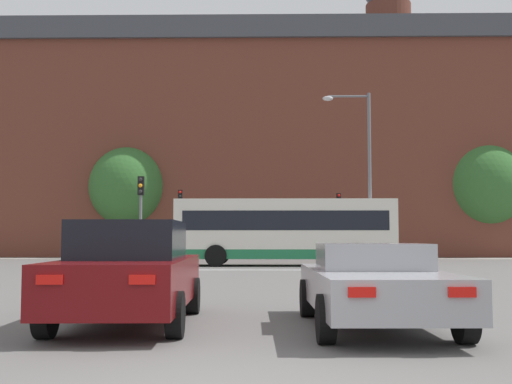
% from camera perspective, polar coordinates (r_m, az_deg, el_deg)
% --- Properties ---
extents(stop_line_strip, '(7.91, 0.30, 0.01)m').
position_cam_1_polar(stop_line_strip, '(26.52, 0.10, -6.94)').
color(stop_line_strip, silver).
rests_on(stop_line_strip, ground_plane).
extents(far_pavement, '(68.78, 2.50, 0.01)m').
position_cam_1_polar(far_pavement, '(40.05, 0.37, -5.94)').
color(far_pavement, gray).
rests_on(far_pavement, ground_plane).
extents(brick_civic_building, '(45.63, 15.09, 23.07)m').
position_cam_1_polar(brick_civic_building, '(50.22, -2.73, 3.96)').
color(brick_civic_building, brown).
rests_on(brick_civic_building, ground_plane).
extents(car_saloon_left, '(2.07, 4.60, 1.62)m').
position_cam_1_polar(car_saloon_left, '(10.34, -11.15, -7.04)').
color(car_saloon_left, '#600C0F').
rests_on(car_saloon_left, ground_plane).
extents(car_roadster_right, '(2.09, 4.59, 1.27)m').
position_cam_1_polar(car_roadster_right, '(9.93, 10.47, -8.11)').
color(car_roadster_right, '#9E9EA3').
rests_on(car_roadster_right, ground_plane).
extents(bus_crossing_lead, '(10.27, 2.68, 3.11)m').
position_cam_1_polar(bus_crossing_lead, '(30.46, 2.57, -3.42)').
color(bus_crossing_lead, silver).
rests_on(bus_crossing_lead, ground_plane).
extents(traffic_light_near_left, '(0.26, 0.31, 3.92)m').
position_cam_1_polar(traffic_light_near_left, '(27.46, -10.22, -1.26)').
color(traffic_light_near_left, slate).
rests_on(traffic_light_near_left, ground_plane).
extents(traffic_light_far_left, '(0.26, 0.31, 4.24)m').
position_cam_1_polar(traffic_light_far_left, '(39.60, -6.76, -1.82)').
color(traffic_light_far_left, slate).
rests_on(traffic_light_far_left, ground_plane).
extents(traffic_light_far_right, '(0.26, 0.31, 4.02)m').
position_cam_1_polar(traffic_light_far_right, '(39.53, 7.37, -2.00)').
color(traffic_light_far_right, slate).
rests_on(traffic_light_far_right, ground_plane).
extents(street_lamp_junction, '(2.25, 0.36, 8.10)m').
position_cam_1_polar(street_lamp_junction, '(30.32, 9.40, 2.74)').
color(street_lamp_junction, slate).
rests_on(street_lamp_junction, ground_plane).
extents(pedestrian_waiting, '(0.25, 0.41, 1.73)m').
position_cam_1_polar(pedestrian_waiting, '(40.28, -0.98, -4.49)').
color(pedestrian_waiting, brown).
rests_on(pedestrian_waiting, ground_plane).
extents(tree_by_building, '(5.12, 5.12, 7.41)m').
position_cam_1_polar(tree_by_building, '(44.11, -11.35, 0.45)').
color(tree_by_building, '#4C3823').
rests_on(tree_by_building, ground_plane).
extents(tree_kerbside, '(5.78, 5.78, 7.85)m').
position_cam_1_polar(tree_kerbside, '(46.43, 19.52, 0.50)').
color(tree_kerbside, '#4C3823').
rests_on(tree_kerbside, ground_plane).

